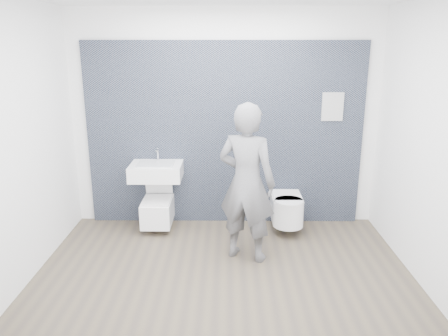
{
  "coord_description": "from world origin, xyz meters",
  "views": [
    {
      "loc": [
        0.04,
        -4.15,
        2.37
      ],
      "look_at": [
        0.0,
        0.6,
        1.0
      ],
      "focal_mm": 35.0,
      "sensor_mm": 36.0,
      "label": 1
    }
  ],
  "objects_px": {
    "toilet_square": "(158,210)",
    "toilet_rounded": "(287,209)",
    "washbasin": "(156,171)",
    "visitor": "(247,183)"
  },
  "relations": [
    {
      "from": "toilet_square",
      "to": "visitor",
      "type": "distance_m",
      "value": 1.5
    },
    {
      "from": "washbasin",
      "to": "toilet_rounded",
      "type": "distance_m",
      "value": 1.75
    },
    {
      "from": "washbasin",
      "to": "visitor",
      "type": "relative_size",
      "value": 0.37
    },
    {
      "from": "washbasin",
      "to": "toilet_rounded",
      "type": "height_order",
      "value": "washbasin"
    },
    {
      "from": "toilet_square",
      "to": "toilet_rounded",
      "type": "relative_size",
      "value": 1.12
    },
    {
      "from": "washbasin",
      "to": "visitor",
      "type": "height_order",
      "value": "visitor"
    },
    {
      "from": "toilet_rounded",
      "to": "visitor",
      "type": "distance_m",
      "value": 1.09
    },
    {
      "from": "visitor",
      "to": "toilet_square",
      "type": "bearing_deg",
      "value": -12.5
    },
    {
      "from": "toilet_square",
      "to": "toilet_rounded",
      "type": "distance_m",
      "value": 1.68
    },
    {
      "from": "toilet_rounded",
      "to": "visitor",
      "type": "height_order",
      "value": "visitor"
    }
  ]
}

